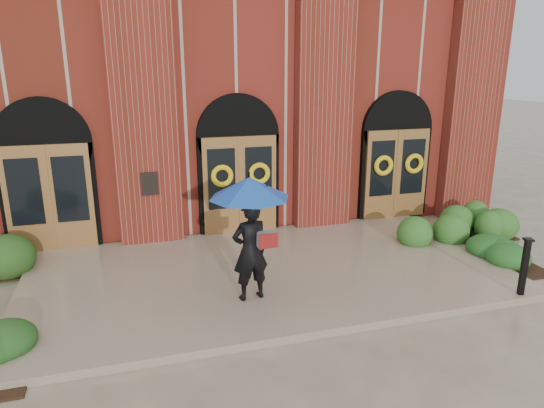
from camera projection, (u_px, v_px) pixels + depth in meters
name	position (u px, v px, depth m)	size (l,w,h in m)	color
ground	(270.00, 278.00, 10.28)	(90.00, 90.00, 0.00)	tan
landing	(268.00, 272.00, 10.40)	(10.00, 5.30, 0.15)	gray
church_building	(201.00, 89.00, 17.39)	(16.20, 12.53, 7.00)	maroon
man_with_umbrella	(250.00, 215.00, 8.66)	(1.67, 1.67, 2.33)	black
metal_post	(525.00, 265.00, 9.09)	(0.19, 0.19, 1.13)	black
hedge_wall_right	(450.00, 224.00, 12.59)	(3.00, 1.20, 0.77)	#2D5D21
hedge_front_right	(502.00, 257.00, 10.76)	(1.51, 1.30, 0.53)	#20531E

